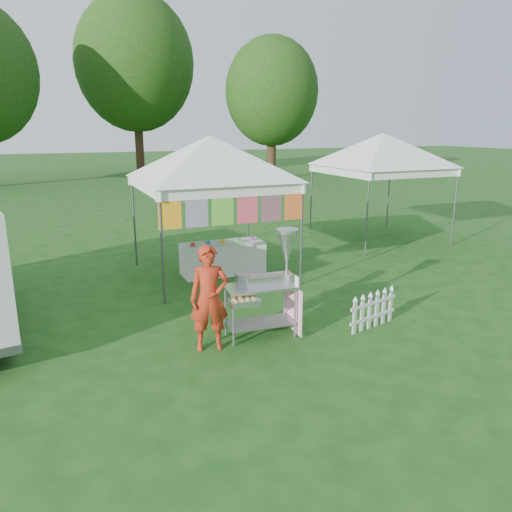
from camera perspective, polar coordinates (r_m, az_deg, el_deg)
name	(u,v)px	position (r m, az deg, el deg)	size (l,w,h in m)	color
ground	(283,332)	(8.03, 3.10, -8.70)	(120.00, 120.00, 0.00)	#184714
canopy_main	(210,136)	(10.62, -5.26, 13.53)	(4.24, 4.24, 3.45)	#59595E
canopy_right	(384,133)	(14.56, 14.38, 13.44)	(4.24, 4.24, 3.45)	#59595E
tree_mid	(135,63)	(35.39, -13.69, 20.64)	(7.60, 7.60, 11.52)	#361F13
tree_right	(272,92)	(31.61, 1.83, 18.24)	(5.60, 5.60, 8.42)	#361F13
donut_cart	(271,275)	(7.60, 1.76, -2.19)	(1.25, 0.78, 1.67)	gray
vendor	(209,298)	(7.23, -5.36, -4.83)	(0.57, 0.37, 1.56)	#A62914
picket_fence	(373,311)	(8.33, 13.24, -6.09)	(1.05, 0.30, 0.56)	silver
display_table	(223,258)	(11.06, -3.81, -0.24)	(1.80, 0.70, 0.70)	white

